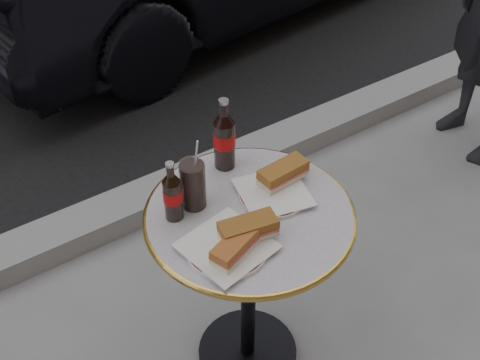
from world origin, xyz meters
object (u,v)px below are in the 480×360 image
plate_right (273,194)px  cola_glass (193,184)px  plate_left (227,248)px  cola_bottle_left (172,191)px  bistro_table (248,292)px  cola_bottle_right (224,134)px

plate_right → cola_glass: (-0.22, 0.10, 0.07)m
plate_left → cola_glass: bearing=85.2°
plate_left → cola_bottle_left: (-0.06, 0.19, 0.09)m
bistro_table → cola_bottle_right: size_ratio=2.96×
cola_bottle_right → cola_bottle_left: bearing=-155.0°
plate_left → cola_bottle_right: cola_bottle_right is taller
bistro_table → plate_left: plate_left is taller
cola_bottle_left → cola_bottle_right: 0.27m
cola_bottle_left → cola_bottle_right: size_ratio=0.80×
bistro_table → plate_left: (-0.13, -0.09, 0.37)m
cola_glass → bistro_table: bearing=-45.2°
plate_left → cola_bottle_left: size_ratio=1.14×
bistro_table → plate_right: plate_right is taller
plate_left → plate_right: (0.23, 0.11, -0.00)m
bistro_table → plate_left: size_ratio=3.24×
plate_right → cola_bottle_left: cola_bottle_left is taller
bistro_table → cola_bottle_right: (0.06, 0.22, 0.49)m
plate_left → cola_glass: size_ratio=1.45×
cola_bottle_right → cola_glass: (-0.17, -0.10, -0.05)m
plate_left → cola_bottle_right: size_ratio=0.91×
plate_right → cola_glass: cola_glass is taller
plate_right → plate_left: bearing=-155.7°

